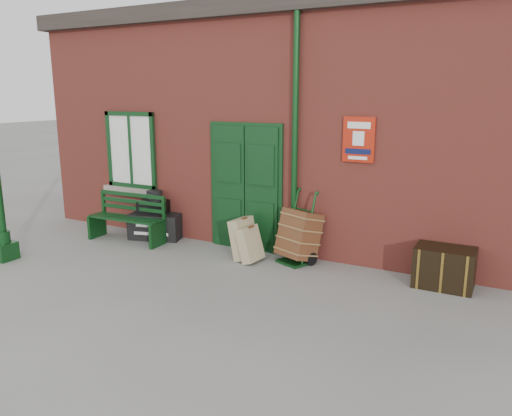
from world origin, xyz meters
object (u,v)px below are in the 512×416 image
Objects in this scene: houdini_trunk at (156,226)px; porter_trolley at (299,235)px; dark_trunk at (444,267)px; bench at (128,217)px.

porter_trolley is at bearing -16.79° from houdini_trunk.
dark_trunk is (5.29, -0.03, 0.05)m from houdini_trunk.
bench is at bearing -176.41° from dark_trunk.
porter_trolley is at bearing 179.41° from dark_trunk.
porter_trolley reaches higher than houdini_trunk.
dark_trunk is at bearing -17.01° from houdini_trunk.
bench reaches higher than houdini_trunk.
houdini_trunk is at bearing 179.70° from dark_trunk.
houdini_trunk is 5.29m from dark_trunk.
dark_trunk is at bearing 21.72° from porter_trolley.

